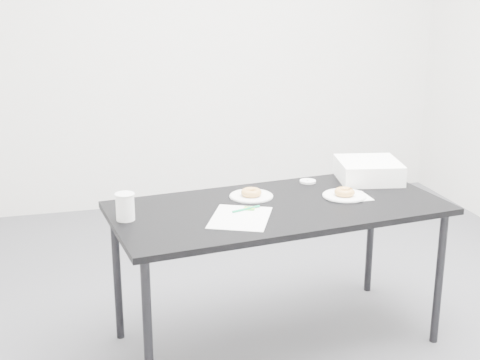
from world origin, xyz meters
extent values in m
plane|color=#515257|center=(0.00, 0.00, 0.00)|extent=(4.00, 4.00, 0.00)
cube|color=silver|center=(0.00, 2.00, 1.35)|extent=(4.00, 0.02, 2.70)
cube|color=black|center=(0.00, -0.19, 0.68)|extent=(1.60, 0.89, 0.03)
cylinder|color=black|center=(-0.67, -0.57, 0.33)|extent=(0.04, 0.04, 0.67)
cylinder|color=black|center=(-0.74, 0.03, 0.33)|extent=(0.04, 0.04, 0.67)
cylinder|color=black|center=(0.73, -0.40, 0.33)|extent=(0.04, 0.04, 0.67)
cylinder|color=black|center=(0.66, 0.19, 0.33)|extent=(0.04, 0.04, 0.67)
cube|color=white|center=(-0.22, -0.31, 0.70)|extent=(0.35, 0.39, 0.00)
cube|color=green|center=(-0.15, -0.21, 0.70)|extent=(0.07, 0.07, 0.00)
cylinder|color=#0D9659|center=(-0.17, -0.22, 0.70)|extent=(0.14, 0.06, 0.01)
cube|color=white|center=(0.38, -0.17, 0.70)|extent=(0.15, 0.15, 0.00)
cylinder|color=white|center=(0.34, -0.15, 0.70)|extent=(0.21, 0.21, 0.01)
torus|color=#C88A3F|center=(0.34, -0.15, 0.72)|extent=(0.11, 0.11, 0.03)
cylinder|color=white|center=(-0.09, -0.04, 0.70)|extent=(0.21, 0.21, 0.01)
torus|color=#C88A3F|center=(-0.09, -0.04, 0.72)|extent=(0.13, 0.13, 0.03)
cylinder|color=white|center=(-0.70, -0.20, 0.76)|extent=(0.08, 0.08, 0.12)
cylinder|color=white|center=(0.25, 0.11, 0.70)|extent=(0.08, 0.08, 0.01)
cube|color=white|center=(0.57, 0.08, 0.75)|extent=(0.36, 0.36, 0.10)
camera|label=1|loc=(-0.92, -2.95, 1.70)|focal=50.00mm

